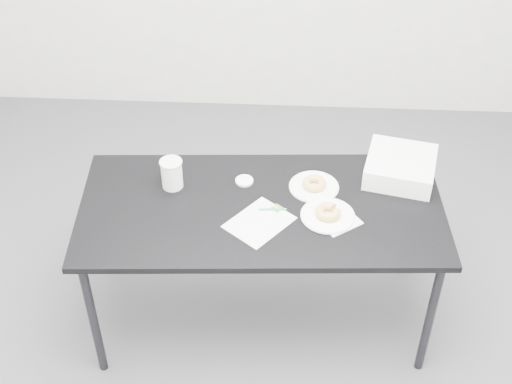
# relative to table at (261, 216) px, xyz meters

# --- Properties ---
(floor) EXTENTS (4.00, 4.00, 0.00)m
(floor) POSITION_rel_table_xyz_m (-0.05, -0.03, -0.69)
(floor) COLOR #4F4F54
(floor) RESTS_ON ground
(table) EXTENTS (1.69, 0.87, 0.75)m
(table) POSITION_rel_table_xyz_m (0.00, 0.00, 0.00)
(table) COLOR black
(table) RESTS_ON floor
(scorecard) EXTENTS (0.34, 0.34, 0.00)m
(scorecard) POSITION_rel_table_xyz_m (-0.00, -0.11, 0.06)
(scorecard) COLOR white
(scorecard) RESTS_ON table
(logo_patch) EXTENTS (0.06, 0.06, 0.00)m
(logo_patch) POSITION_rel_table_xyz_m (0.07, -0.01, 0.06)
(logo_patch) COLOR green
(logo_patch) RESTS_ON scorecard
(pen) EXTENTS (0.13, 0.02, 0.01)m
(pen) POSITION_rel_table_xyz_m (0.05, -0.02, 0.06)
(pen) COLOR #0C8C59
(pen) RESTS_ON scorecard
(napkin) EXTENTS (0.23, 0.23, 0.00)m
(napkin) POSITION_rel_table_xyz_m (0.34, -0.07, 0.06)
(napkin) COLOR white
(napkin) RESTS_ON table
(plate_near) EXTENTS (0.24, 0.24, 0.01)m
(plate_near) POSITION_rel_table_xyz_m (0.30, -0.05, 0.06)
(plate_near) COLOR white
(plate_near) RESTS_ON napkin
(donut_near) EXTENTS (0.15, 0.15, 0.04)m
(donut_near) POSITION_rel_table_xyz_m (0.30, -0.05, 0.09)
(donut_near) COLOR gold
(donut_near) RESTS_ON plate_near
(plate_far) EXTENTS (0.23, 0.23, 0.01)m
(plate_far) POSITION_rel_table_xyz_m (0.24, 0.15, 0.06)
(plate_far) COLOR white
(plate_far) RESTS_ON table
(donut_far) EXTENTS (0.14, 0.14, 0.04)m
(donut_far) POSITION_rel_table_xyz_m (0.24, 0.15, 0.08)
(donut_far) COLOR gold
(donut_far) RESTS_ON plate_far
(coffee_cup) EXTENTS (0.10, 0.10, 0.15)m
(coffee_cup) POSITION_rel_table_xyz_m (-0.42, 0.12, 0.13)
(coffee_cup) COLOR white
(coffee_cup) RESTS_ON table
(cup_lid) EXTENTS (0.08, 0.08, 0.01)m
(cup_lid) POSITION_rel_table_xyz_m (-0.09, 0.17, 0.06)
(cup_lid) COLOR white
(cup_lid) RESTS_ON table
(bakery_box) EXTENTS (0.37, 0.37, 0.10)m
(bakery_box) POSITION_rel_table_xyz_m (0.64, 0.26, 0.11)
(bakery_box) COLOR white
(bakery_box) RESTS_ON table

